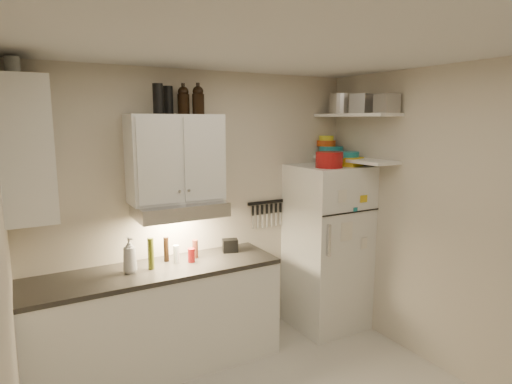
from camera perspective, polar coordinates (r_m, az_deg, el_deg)
ceiling at (r=2.71m, az=5.09°, el=19.27°), size 3.20×3.00×0.02m
back_wall at (r=4.10m, az=-7.28°, el=-2.50°), size 3.20×0.02×2.60m
left_wall at (r=2.36m, az=-30.61°, el=-12.94°), size 0.02×3.00×2.60m
right_wall at (r=3.91m, az=24.62°, el=-3.88°), size 0.02×3.00×2.60m
base_cabinet at (r=3.93m, az=-12.95°, el=-16.52°), size 2.10×0.60×0.88m
countertop at (r=3.75m, az=-13.21°, el=-10.18°), size 2.10×0.62×0.04m
upper_cabinet at (r=3.75m, az=-10.67°, el=4.41°), size 0.80×0.33×0.75m
side_cabinet at (r=3.41m, az=-28.36°, el=5.04°), size 0.33×0.55×1.00m
range_hood at (r=3.76m, az=-10.14°, el=-2.28°), size 0.76×0.46×0.12m
fridge at (r=4.54m, az=9.47°, el=-7.22°), size 0.70×0.68×1.70m
shelf_hi at (r=4.38m, az=13.15°, el=9.96°), size 0.30×0.95×0.03m
shelf_lo at (r=4.40m, az=12.94°, el=4.22°), size 0.30×0.95×0.03m
knife_strip at (r=4.38m, az=1.34°, el=-1.38°), size 0.42×0.02×0.03m
dutch_oven at (r=4.17m, az=9.73°, el=4.26°), size 0.32×0.32×0.15m
book_stack at (r=4.38m, az=12.04°, el=4.02°), size 0.28×0.31×0.09m
spice_jar at (r=4.32m, az=10.86°, el=4.03°), size 0.07×0.07×0.09m
stock_pot at (r=4.63m, az=11.47°, el=11.44°), size 0.32×0.32×0.20m
tin_a at (r=4.28m, az=13.85°, el=11.37°), size 0.23×0.22×0.18m
tin_b at (r=4.14m, az=17.04°, el=11.23°), size 0.18×0.18×0.17m
bowl_teal at (r=4.64m, az=9.98°, el=5.39°), size 0.25×0.25×0.10m
bowl_orange at (r=4.68m, az=9.35°, el=6.43°), size 0.20×0.20×0.06m
bowl_yellow at (r=4.68m, az=9.37°, el=7.11°), size 0.16×0.16×0.05m
plates at (r=4.40m, az=11.92°, el=4.88°), size 0.31×0.31×0.06m
growler_a at (r=3.81m, az=-9.65°, el=12.00°), size 0.12×0.12×0.24m
growler_b at (r=3.81m, az=-7.72°, el=12.08°), size 0.11×0.11×0.25m
thermos_a at (r=3.80m, az=-11.62°, el=11.90°), size 0.10×0.10×0.24m
thermos_b at (r=3.63m, az=-12.93°, el=12.02°), size 0.11×0.11×0.24m
side_jar at (r=3.53m, az=-29.74°, el=14.32°), size 0.13×0.13×0.14m
soap_bottle at (r=3.66m, az=-16.51°, el=-7.82°), size 0.16×0.16×0.33m
pepper_mill at (r=3.93m, az=-8.11°, el=-7.52°), size 0.06×0.06×0.17m
oil_bottle at (r=3.70m, az=-13.84°, el=-7.99°), size 0.07×0.07×0.27m
vinegar_bottle at (r=3.87m, az=-11.88°, el=-7.49°), size 0.05×0.05×0.22m
clear_bottle at (r=3.84m, az=-10.58°, el=-8.10°), size 0.06×0.06×0.15m
red_jar at (r=3.83m, az=-8.62°, el=-8.35°), size 0.08×0.08×0.12m
caddy at (r=4.08m, az=-3.48°, el=-7.14°), size 0.16×0.14×0.12m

